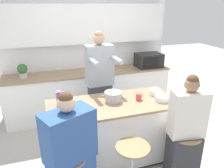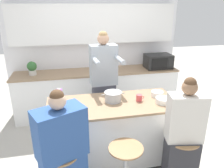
# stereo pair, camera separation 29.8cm
# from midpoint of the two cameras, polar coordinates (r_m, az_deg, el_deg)

# --- Properties ---
(ground_plane) EXTENTS (16.00, 16.00, 0.00)m
(ground_plane) POSITION_cam_midpoint_polar(r_m,az_deg,el_deg) (3.50, -2.15, -18.75)
(ground_plane) COLOR #B2ADA3
(wall_back) EXTENTS (3.54, 0.22, 2.70)m
(wall_back) POSITION_cam_midpoint_polar(r_m,az_deg,el_deg) (4.54, -8.86, 11.72)
(wall_back) COLOR white
(wall_back) RESTS_ON ground_plane
(back_counter) EXTENTS (3.28, 0.62, 0.93)m
(back_counter) POSITION_cam_midpoint_polar(r_m,az_deg,el_deg) (4.55, -7.51, -2.35)
(back_counter) COLOR white
(back_counter) RESTS_ON ground_plane
(kitchen_island) EXTENTS (1.80, 0.80, 0.92)m
(kitchen_island) POSITION_cam_midpoint_polar(r_m,az_deg,el_deg) (3.23, -2.26, -12.34)
(kitchen_island) COLOR black
(kitchen_island) RESTS_ON ground_plane
(bar_stool_center) EXTENTS (0.40, 0.40, 0.68)m
(bar_stool_center) POSITION_cam_midpoint_polar(r_m,az_deg,el_deg) (2.75, 1.94, -21.00)
(bar_stool_center) COLOR #997047
(bar_stool_center) RESTS_ON ground_plane
(bar_stool_rightmost) EXTENTS (0.40, 0.40, 0.68)m
(bar_stool_rightmost) POSITION_cam_midpoint_polar(r_m,az_deg,el_deg) (3.04, 15.30, -17.26)
(bar_stool_rightmost) COLOR #997047
(bar_stool_rightmost) RESTS_ON ground_plane
(person_cooking) EXTENTS (0.47, 0.61, 1.81)m
(person_cooking) POSITION_cam_midpoint_polar(r_m,az_deg,el_deg) (3.66, -5.50, -0.77)
(person_cooking) COLOR #383842
(person_cooking) RESTS_ON ground_plane
(person_wrapped_blanket) EXTENTS (0.58, 0.47, 1.44)m
(person_wrapped_blanket) POSITION_cam_midpoint_polar(r_m,az_deg,el_deg) (2.48, -14.33, -18.57)
(person_wrapped_blanket) COLOR #2D5193
(person_wrapped_blanket) RESTS_ON ground_plane
(person_seated_near) EXTENTS (0.45, 0.33, 1.46)m
(person_seated_near) POSITION_cam_midpoint_polar(r_m,az_deg,el_deg) (2.87, 15.68, -13.07)
(person_seated_near) COLOR #333338
(person_seated_near) RESTS_ON ground_plane
(cooking_pot) EXTENTS (0.33, 0.24, 0.14)m
(cooking_pot) POSITION_cam_midpoint_polar(r_m,az_deg,el_deg) (3.04, -2.51, -3.33)
(cooking_pot) COLOR #B7BABC
(cooking_pot) RESTS_ON kitchen_island
(fruit_bowl) EXTENTS (0.21, 0.21, 0.07)m
(fruit_bowl) POSITION_cam_midpoint_polar(r_m,az_deg,el_deg) (3.11, 10.33, -3.72)
(fruit_bowl) COLOR white
(fruit_bowl) RESTS_ON kitchen_island
(mixing_bowl_steel) EXTENTS (0.18, 0.18, 0.08)m
(mixing_bowl_steel) POSITION_cam_midpoint_polar(r_m,az_deg,el_deg) (3.30, 8.65, -2.16)
(mixing_bowl_steel) COLOR white
(mixing_bowl_steel) RESTS_ON kitchen_island
(coffee_cup_near) EXTENTS (0.12, 0.08, 0.09)m
(coffee_cup_near) POSITION_cam_midpoint_polar(r_m,az_deg,el_deg) (3.09, 4.28, -3.39)
(coffee_cup_near) COLOR #DB4C51
(coffee_cup_near) RESTS_ON kitchen_island
(coffee_cup_far) EXTENTS (0.10, 0.07, 0.08)m
(coffee_cup_far) POSITION_cam_midpoint_polar(r_m,az_deg,el_deg) (2.86, -15.32, -6.30)
(coffee_cup_far) COLOR white
(coffee_cup_far) RESTS_ON kitchen_island
(banana_bunch) EXTENTS (0.15, 0.11, 0.05)m
(banana_bunch) POSITION_cam_midpoint_polar(r_m,az_deg,el_deg) (2.68, -16.60, -8.81)
(banana_bunch) COLOR yellow
(banana_bunch) RESTS_ON kitchen_island
(juice_carton) EXTENTS (0.08, 0.08, 0.22)m
(juice_carton) POSITION_cam_midpoint_polar(r_m,az_deg,el_deg) (3.00, -16.37, -3.79)
(juice_carton) COLOR #7A428E
(juice_carton) RESTS_ON kitchen_island
(microwave) EXTENTS (0.54, 0.38, 0.29)m
(microwave) POSITION_cam_midpoint_polar(r_m,az_deg,el_deg) (4.71, 7.82, 6.18)
(microwave) COLOR black
(microwave) RESTS_ON back_counter
(potted_plant) EXTENTS (0.18, 0.18, 0.26)m
(potted_plant) POSITION_cam_midpoint_polar(r_m,az_deg,el_deg) (4.32, -24.20, 3.25)
(potted_plant) COLOR beige
(potted_plant) RESTS_ON back_counter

